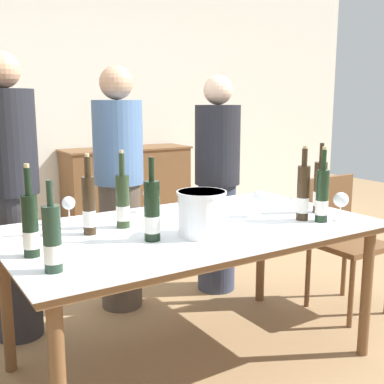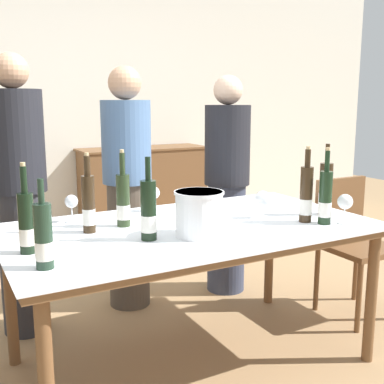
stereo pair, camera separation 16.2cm
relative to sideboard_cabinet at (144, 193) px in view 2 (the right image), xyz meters
name	(u,v)px [view 2 (the right image)]	position (x,y,z in m)	size (l,w,h in m)	color
ground_plane	(192,361)	(-0.73, -2.40, -0.47)	(12.00, 12.00, 0.00)	#A37F56
back_wall	(61,102)	(-0.73, 0.29, 0.93)	(8.00, 0.10, 2.80)	silver
sideboard_cabinet	(144,193)	(0.00, 0.00, 0.00)	(1.30, 0.46, 0.95)	brown
dining_table	(192,238)	(-0.73, -2.40, 0.23)	(1.91, 1.08, 0.77)	brown
ice_bucket	(199,212)	(-0.79, -2.58, 0.41)	(0.24, 0.24, 0.22)	white
wine_bottle_0	(44,238)	(-1.54, -2.69, 0.42)	(0.07, 0.07, 0.35)	#1E3323
wine_bottle_1	(149,212)	(-1.03, -2.52, 0.43)	(0.08, 0.08, 0.39)	black
wine_bottle_2	(89,205)	(-1.24, -2.26, 0.44)	(0.06, 0.06, 0.40)	#332314
wine_bottle_3	(123,201)	(-1.04, -2.23, 0.43)	(0.07, 0.07, 0.40)	#28381E
wine_bottle_4	(27,224)	(-1.56, -2.46, 0.43)	(0.07, 0.07, 0.39)	black
wine_bottle_5	(325,199)	(-0.09, -2.69, 0.43)	(0.07, 0.07, 0.41)	black
wine_bottle_6	(325,190)	(0.06, -2.53, 0.44)	(0.07, 0.07, 0.41)	#332314
wine_bottle_7	(306,195)	(-0.15, -2.61, 0.44)	(0.07, 0.07, 0.41)	#332314
wine_glass_0	(153,194)	(-0.77, -1.99, 0.40)	(0.08, 0.08, 0.15)	white
wine_glass_1	(71,203)	(-1.26, -2.01, 0.40)	(0.08, 0.08, 0.15)	white
wine_glass_2	(262,199)	(-0.30, -2.43, 0.40)	(0.09, 0.09, 0.15)	white
wine_glass_3	(345,203)	(0.00, -2.74, 0.41)	(0.08, 0.08, 0.16)	white
chair_right_end	(351,235)	(0.52, -2.31, 0.06)	(0.42, 0.42, 0.90)	brown
person_host	(19,197)	(-1.46, -1.57, 0.37)	(0.33, 0.33, 1.68)	#2D2D33
person_guest_left	(127,189)	(-0.74, -1.50, 0.35)	(0.33, 0.33, 1.64)	#51473D
person_guest_right	(227,186)	(-0.01, -1.60, 0.32)	(0.33, 0.33, 1.59)	#383F56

